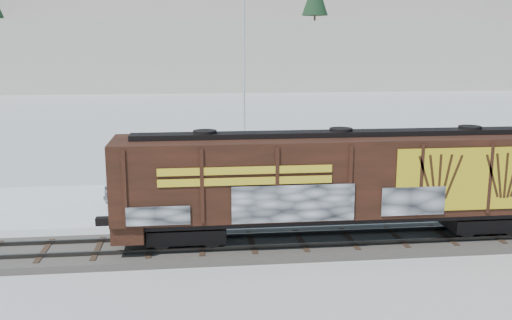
{
  "coord_description": "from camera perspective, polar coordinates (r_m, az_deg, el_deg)",
  "views": [
    {
      "loc": [
        -2.3,
        -21.5,
        8.02
      ],
      "look_at": [
        0.52,
        3.0,
        3.03
      ],
      "focal_mm": 40.0,
      "sensor_mm": 36.0,
      "label": 1
    }
  ],
  "objects": [
    {
      "name": "ground",
      "position": [
        23.06,
        -0.43,
        -8.91
      ],
      "size": [
        500.0,
        500.0,
        0.0
      ],
      "primitive_type": "plane",
      "color": "white",
      "rests_on": "ground"
    },
    {
      "name": "rail_track",
      "position": [
        23.01,
        -0.43,
        -8.57
      ],
      "size": [
        50.0,
        3.4,
        0.43
      ],
      "color": "#59544C",
      "rests_on": "ground"
    },
    {
      "name": "parking_strip",
      "position": [
        30.17,
        -1.96,
        -3.95
      ],
      "size": [
        40.0,
        8.0,
        0.03
      ],
      "primitive_type": "cube",
      "color": "white",
      "rests_on": "ground"
    },
    {
      "name": "hillside",
      "position": [
        161.43,
        -5.94,
        13.64
      ],
      "size": [
        360.0,
        110.0,
        93.0
      ],
      "color": "white",
      "rests_on": "ground"
    },
    {
      "name": "hopper_railcar",
      "position": [
        22.86,
        8.36,
        -1.8
      ],
      "size": [
        17.66,
        3.06,
        4.3
      ],
      "color": "black",
      "rests_on": "rail_track"
    },
    {
      "name": "flagpole",
      "position": [
        36.15,
        -1.01,
        5.84
      ],
      "size": [
        2.3,
        0.9,
        12.06
      ],
      "color": "silver",
      "rests_on": "ground"
    },
    {
      "name": "car_silver",
      "position": [
        29.55,
        -10.46,
        -2.88
      ],
      "size": [
        4.94,
        3.58,
        1.56
      ],
      "primitive_type": "imported",
      "rotation": [
        0.0,
        0.0,
        2.0
      ],
      "color": "#A1A3A8",
      "rests_on": "parking_strip"
    },
    {
      "name": "car_white",
      "position": [
        30.56,
        -5.27,
        -2.33
      ],
      "size": [
        4.75,
        2.77,
        1.48
      ],
      "primitive_type": "imported",
      "rotation": [
        0.0,
        0.0,
        1.28
      ],
      "color": "silver",
      "rests_on": "parking_strip"
    },
    {
      "name": "car_dark",
      "position": [
        29.95,
        12.19,
        -2.96
      ],
      "size": [
        5.04,
        3.37,
        1.36
      ],
      "primitive_type": "imported",
      "rotation": [
        0.0,
        0.0,
        1.23
      ],
      "color": "black",
      "rests_on": "parking_strip"
    }
  ]
}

